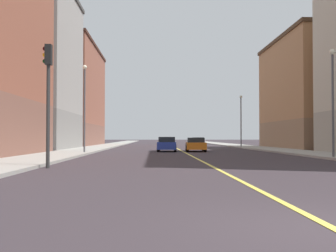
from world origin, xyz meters
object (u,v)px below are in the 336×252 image
traffic_light_right_near (48,87)px  car_white (198,142)px  street_lamp_right_near (85,99)px  street_lamp_left_near (333,91)px  building_left_mid (323,93)px  car_blue (167,144)px  building_right_distant (62,96)px  car_orange (196,145)px  street_lamp_left_far (241,115)px  building_right_midblock (22,70)px

traffic_light_right_near → car_white: 46.69m
street_lamp_right_near → street_lamp_left_near: bearing=-27.7°
building_left_mid → car_blue: bearing=-154.9°
building_right_distant → car_orange: bearing=-54.1°
building_left_mid → street_lamp_right_near: building_left_mid is taller
street_lamp_right_near → car_blue: street_lamp_right_near is taller
building_left_mid → street_lamp_left_far: 10.13m
building_left_mid → car_white: bearing=129.1°
building_left_mid → car_blue: (-18.35, -8.58, -5.75)m
building_right_distant → street_lamp_left_far: 27.97m
traffic_light_right_near → street_lamp_right_near: (-0.98, 15.65, 0.88)m
building_right_midblock → car_blue: 18.32m
building_right_midblock → street_lamp_right_near: (8.52, -11.18, -4.15)m
car_orange → building_right_midblock: bearing=162.1°
building_left_mid → street_lamp_left_far: building_left_mid is taller
car_blue → traffic_light_right_near: bearing=-105.8°
building_right_midblock → street_lamp_right_near: building_right_midblock is taller
street_lamp_left_far → car_white: street_lamp_left_far is taller
traffic_light_right_near → street_lamp_left_near: 17.16m
building_left_mid → street_lamp_left_far: bearing=149.7°
building_right_distant → building_left_mid: bearing=-26.2°
building_right_midblock → building_left_mid: bearing=4.3°
car_white → street_lamp_left_near: bearing=-83.5°
street_lamp_left_near → car_white: street_lamp_left_near is taller
building_left_mid → street_lamp_left_near: 24.09m
building_right_midblock → street_lamp_left_far: size_ratio=2.64×
building_left_mid → street_lamp_left_far: size_ratio=2.65×
car_white → car_orange: size_ratio=0.98×
street_lamp_right_near → street_lamp_left_far: 25.03m
car_orange → building_right_distant: bearing=125.9°
street_lamp_left_near → building_left_mid: bearing=69.2°
traffic_light_right_near → building_right_distant: bearing=101.7°
street_lamp_left_near → street_lamp_right_near: bearing=152.3°
street_lamp_left_far → building_right_midblock: bearing=-163.4°
street_lamp_right_near → car_blue: size_ratio=1.75×
building_right_midblock → car_white: (20.80, 18.38, -7.93)m
car_white → street_lamp_right_near: bearing=-112.6°
building_right_distant → car_orange: size_ratio=4.85×
street_lamp_right_near → car_white: street_lamp_right_near is taller
building_right_midblock → street_lamp_left_near: bearing=-38.3°
car_white → building_left_mid: bearing=-50.9°
car_orange → building_left_mid: bearing=28.2°
building_right_midblock → car_blue: size_ratio=4.25×
building_right_distant → street_lamp_right_near: bearing=-74.3°
street_lamp_left_far → car_orange: size_ratio=1.41×
street_lamp_right_near → car_orange: (9.57, 5.32, -3.81)m
building_left_mid → building_right_distant: 37.61m
street_lamp_left_far → car_white: bearing=112.0°
building_right_distant → car_white: bearing=-2.1°
car_white → car_orange: (-2.71, -24.24, -0.02)m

